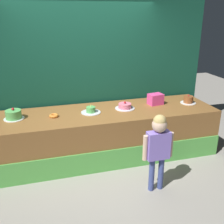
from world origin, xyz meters
TOP-DOWN VIEW (x-y plane):
  - ground_plane at (0.00, 0.00)m, footprint 12.00×12.00m
  - stage_platform at (0.00, 0.51)m, footprint 4.19×1.05m
  - curtain_backdrop at (0.00, 1.13)m, footprint 4.54×0.08m
  - child_figure at (0.66, -0.63)m, footprint 0.43×0.20m
  - pink_box at (1.19, 0.63)m, footprint 0.27×0.22m
  - donut at (-0.59, 0.49)m, footprint 0.14×0.14m
  - cake_left at (-1.19, 0.58)m, footprint 0.31×0.31m
  - cake_center at (0.00, 0.52)m, footprint 0.32×0.32m
  - cake_right at (0.59, 0.56)m, footprint 0.33×0.33m
  - cake_far_right at (1.78, 0.52)m, footprint 0.27×0.27m

SIDE VIEW (x-z plane):
  - ground_plane at x=0.00m, z-range 0.00..0.00m
  - stage_platform at x=0.00m, z-range 0.00..0.80m
  - child_figure at x=0.66m, z-range 0.16..1.27m
  - donut at x=-0.59m, z-range 0.80..0.84m
  - cake_center at x=0.00m, z-range 0.76..0.91m
  - cake_right at x=0.59m, z-range 0.78..0.90m
  - cake_far_right at x=1.78m, z-range 0.78..0.93m
  - cake_left at x=-1.19m, z-range 0.77..0.96m
  - pink_box at x=1.19m, z-range 0.80..0.99m
  - curtain_backdrop at x=0.00m, z-range 0.00..3.11m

